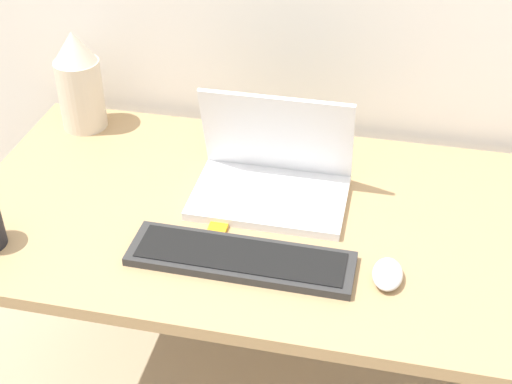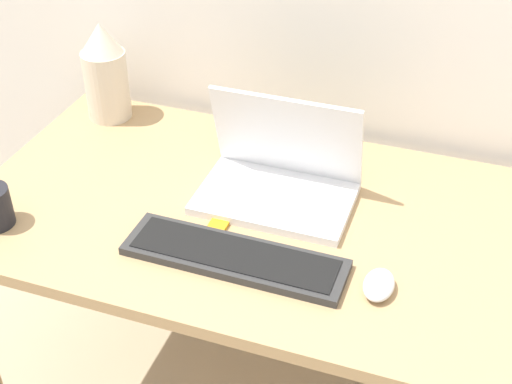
{
  "view_description": "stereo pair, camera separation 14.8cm",
  "coord_description": "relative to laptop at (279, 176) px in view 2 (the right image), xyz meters",
  "views": [
    {
      "loc": [
        0.19,
        -0.87,
        1.67
      ],
      "look_at": [
        -0.07,
        0.31,
        0.81
      ],
      "focal_mm": 50.0,
      "sensor_mm": 36.0,
      "label": 1
    },
    {
      "loc": [
        0.33,
        -0.83,
        1.67
      ],
      "look_at": [
        -0.07,
        0.31,
        0.81
      ],
      "focal_mm": 50.0,
      "sensor_mm": 36.0,
      "label": 2
    }
  ],
  "objects": [
    {
      "name": "desk",
      "position": [
        0.06,
        -0.07,
        -0.13
      ],
      "size": [
        1.48,
        0.74,
        0.71
      ],
      "color": "tan",
      "rests_on": "ground_plane"
    },
    {
      "name": "laptop",
      "position": [
        0.0,
        0.0,
        0.0
      ],
      "size": [
        0.35,
        0.23,
        0.24
      ],
      "color": "white",
      "rests_on": "desk"
    },
    {
      "name": "keyboard",
      "position": [
        -0.02,
        -0.25,
        -0.04
      ],
      "size": [
        0.46,
        0.13,
        0.02
      ],
      "color": "#2D2D2D",
      "rests_on": "desk"
    },
    {
      "name": "mouse",
      "position": [
        0.28,
        -0.24,
        -0.04
      ],
      "size": [
        0.06,
        0.09,
        0.03
      ],
      "color": "silver",
      "rests_on": "desk"
    },
    {
      "name": "vase",
      "position": [
        -0.55,
        0.2,
        0.08
      ],
      "size": [
        0.12,
        0.12,
        0.27
      ],
      "color": "beige",
      "rests_on": "desk"
    },
    {
      "name": "mp3_player",
      "position": [
        -0.09,
        -0.16,
        -0.05
      ],
      "size": [
        0.04,
        0.07,
        0.01
      ],
      "color": "orange",
      "rests_on": "desk"
    }
  ]
}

